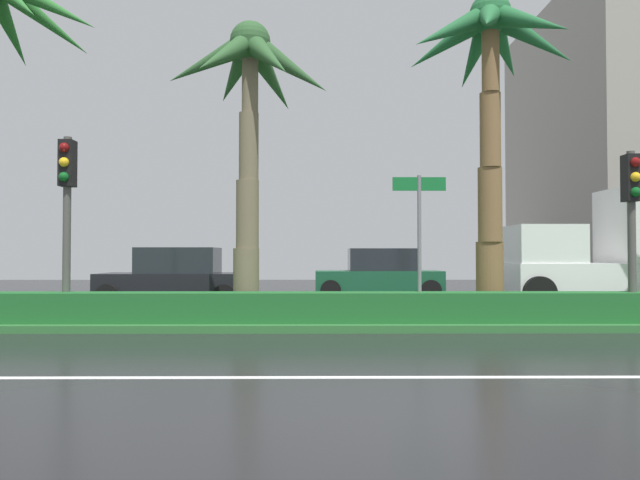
# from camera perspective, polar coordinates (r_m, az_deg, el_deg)

# --- Properties ---
(ground_plane) EXTENTS (90.00, 42.00, 0.10)m
(ground_plane) POSITION_cam_1_polar(r_m,az_deg,el_deg) (14.36, 3.37, -7.66)
(ground_plane) COLOR black
(near_lane_divider_stripe) EXTENTS (81.00, 0.14, 0.01)m
(near_lane_divider_stripe) POSITION_cam_1_polar(r_m,az_deg,el_deg) (7.46, 7.02, -13.08)
(near_lane_divider_stripe) COLOR white
(near_lane_divider_stripe) RESTS_ON ground_plane
(median_strip) EXTENTS (85.50, 4.00, 0.15)m
(median_strip) POSITION_cam_1_polar(r_m,az_deg,el_deg) (13.36, 3.66, -7.60)
(median_strip) COLOR #2D6B33
(median_strip) RESTS_ON ground_plane
(median_hedge) EXTENTS (76.50, 0.70, 0.60)m
(median_hedge) POSITION_cam_1_polar(r_m,az_deg,el_deg) (11.93, 4.14, -6.53)
(median_hedge) COLOR #1E6028
(median_hedge) RESTS_ON median_strip
(palm_tree_centre_left) EXTENTS (3.88, 3.64, 6.54)m
(palm_tree_centre_left) POSITION_cam_1_polar(r_m,az_deg,el_deg) (13.51, -6.89, 13.93)
(palm_tree_centre_left) COLOR #6E644A
(palm_tree_centre_left) RESTS_ON median_strip
(palm_tree_centre) EXTENTS (3.92, 3.89, 7.12)m
(palm_tree_centre) POSITION_cam_1_polar(r_m,az_deg,el_deg) (13.98, 16.14, 15.51)
(palm_tree_centre) COLOR brown
(palm_tree_centre) RESTS_ON median_strip
(traffic_signal_median_left) EXTENTS (0.28, 0.43, 3.79)m
(traffic_signal_median_left) POSITION_cam_1_polar(r_m,az_deg,el_deg) (13.19, -23.37, 4.13)
(traffic_signal_median_left) COLOR #4C4C47
(traffic_signal_median_left) RESTS_ON median_strip
(traffic_signal_median_right) EXTENTS (0.28, 0.43, 3.47)m
(traffic_signal_median_right) POSITION_cam_1_polar(r_m,az_deg,el_deg) (13.53, 28.02, 3.11)
(traffic_signal_median_right) COLOR #4C4C47
(traffic_signal_median_right) RESTS_ON median_strip
(street_name_sign) EXTENTS (1.10, 0.08, 3.00)m
(street_name_sign) POSITION_cam_1_polar(r_m,az_deg,el_deg) (12.26, 9.62, 1.25)
(street_name_sign) COLOR slate
(street_name_sign) RESTS_ON median_strip
(car_in_traffic_leading) EXTENTS (4.30, 2.02, 1.72)m
(car_in_traffic_leading) POSITION_cam_1_polar(r_m,az_deg,el_deg) (18.02, -13.86, -3.57)
(car_in_traffic_leading) COLOR black
(car_in_traffic_leading) RESTS_ON ground_plane
(car_in_traffic_second) EXTENTS (4.30, 2.02, 1.72)m
(car_in_traffic_second) POSITION_cam_1_polar(r_m,az_deg,el_deg) (20.32, 5.78, -3.35)
(car_in_traffic_second) COLOR #195133
(car_in_traffic_second) RESTS_ON ground_plane
(box_truck_lead) EXTENTS (6.40, 2.64, 3.46)m
(box_truck_lead) POSITION_cam_1_polar(r_m,az_deg,el_deg) (19.40, 26.91, -1.17)
(box_truck_lead) COLOR white
(box_truck_lead) RESTS_ON ground_plane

